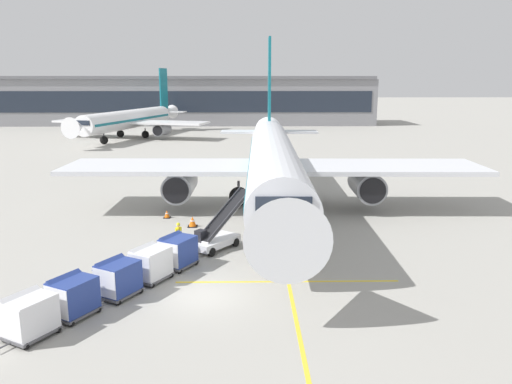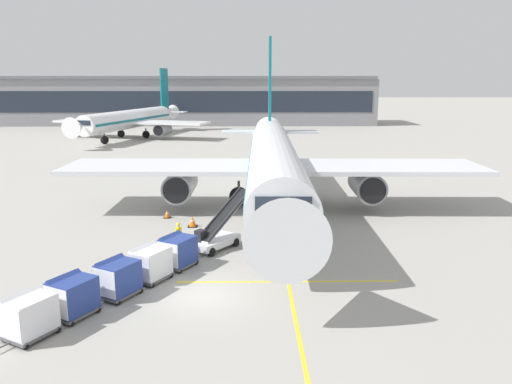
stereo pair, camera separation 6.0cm
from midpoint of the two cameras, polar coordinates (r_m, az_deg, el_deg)
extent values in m
plane|color=#9E9B93|center=(26.39, -5.87, -11.46)|extent=(600.00, 600.00, 0.00)
cylinder|color=silver|center=(41.78, 2.02, 3.41)|extent=(4.69, 34.64, 3.91)
cube|color=#146B7A|center=(41.78, 2.02, 3.41)|extent=(4.69, 33.26, 0.47)
cone|color=silver|center=(22.98, 3.33, -4.05)|extent=(3.80, 3.99, 3.71)
cone|color=silver|center=(61.99, 1.51, 6.60)|extent=(3.46, 6.33, 3.32)
cube|color=silver|center=(43.42, -9.97, 2.79)|extent=(16.57, 7.28, 0.36)
cylinder|color=#93969E|center=(42.79, -8.37, 0.80)|extent=(2.52, 4.55, 2.42)
cylinder|color=black|center=(40.57, -8.85, 0.16)|extent=(2.06, 0.17, 2.06)
cube|color=silver|center=(43.90, 13.81, 2.72)|extent=(16.57, 7.28, 0.36)
cylinder|color=#93969E|center=(43.20, 12.26, 0.76)|extent=(2.52, 4.55, 2.42)
cylinder|color=black|center=(41.01, 12.91, 0.12)|extent=(2.06, 0.17, 2.06)
cube|color=#146B7A|center=(60.12, 1.57, 11.84)|extent=(0.37, 4.15, 10.37)
cube|color=silver|center=(60.09, 1.55, 6.70)|extent=(11.22, 3.02, 0.20)
cube|color=#1E2633|center=(25.48, 3.04, -1.05)|extent=(2.78, 1.82, 0.86)
cylinder|color=#47474C|center=(32.23, 2.49, -4.10)|extent=(0.22, 0.22, 1.36)
sphere|color=black|center=(32.42, 2.48, -5.25)|extent=(1.67, 1.67, 1.67)
cylinder|color=#47474C|center=(43.98, -1.88, 0.37)|extent=(0.22, 0.22, 1.36)
sphere|color=black|center=(44.12, -1.88, -0.49)|extent=(1.67, 1.67, 1.67)
cylinder|color=#47474C|center=(44.13, 5.75, 0.36)|extent=(0.22, 0.22, 1.36)
sphere|color=black|center=(44.28, 5.73, -0.50)|extent=(1.67, 1.67, 1.67)
cube|color=silver|center=(33.10, -4.54, -5.51)|extent=(3.32, 3.68, 0.44)
cube|color=black|center=(32.49, -6.12, -4.83)|extent=(0.81, 0.82, 0.70)
cylinder|color=#333338|center=(32.96, -5.33, -4.47)|extent=(0.08, 0.08, 0.80)
cube|color=silver|center=(33.46, -3.39, -2.61)|extent=(3.48, 4.22, 2.70)
cube|color=black|center=(33.44, -3.39, -2.47)|extent=(3.28, 4.02, 2.55)
cube|color=#333338|center=(33.16, -2.81, -2.53)|extent=(2.78, 3.68, 2.72)
cube|color=#333338|center=(33.71, -3.97, -2.30)|extent=(2.78, 3.68, 2.72)
cylinder|color=black|center=(33.59, -2.25, -5.60)|extent=(0.50, 0.57, 0.56)
cylinder|color=black|center=(34.49, -4.18, -5.15)|extent=(0.50, 0.57, 0.56)
cylinder|color=black|center=(31.86, -4.92, -6.65)|extent=(0.50, 0.57, 0.56)
cylinder|color=black|center=(32.80, -6.88, -6.14)|extent=(0.50, 0.57, 0.56)
cube|color=#515156|center=(30.39, -8.56, -7.84)|extent=(2.38, 2.53, 0.12)
cylinder|color=#4C4C51|center=(29.40, -10.16, -8.63)|extent=(0.41, 0.64, 0.07)
cube|color=navy|center=(30.12, -8.61, -6.40)|extent=(2.24, 2.39, 1.50)
cube|color=navy|center=(30.20, -9.26, -5.32)|extent=(1.62, 2.02, 0.74)
cube|color=silver|center=(29.40, -9.75, -6.91)|extent=(1.27, 0.73, 1.38)
sphere|color=black|center=(30.22, -10.51, -8.15)|extent=(0.30, 0.30, 0.30)
sphere|color=black|center=(29.43, -8.43, -8.65)|extent=(0.30, 0.30, 0.30)
sphere|color=black|center=(31.40, -8.67, -7.29)|extent=(0.30, 0.30, 0.30)
sphere|color=black|center=(30.63, -6.62, -7.74)|extent=(0.30, 0.30, 0.30)
cube|color=#515156|center=(28.72, -11.46, -9.18)|extent=(2.38, 2.53, 0.12)
cylinder|color=#4C4C51|center=(27.79, -13.27, -10.04)|extent=(0.41, 0.64, 0.07)
cube|color=silver|center=(28.44, -11.53, -7.66)|extent=(2.24, 2.39, 1.50)
cube|color=silver|center=(28.52, -12.22, -6.51)|extent=(1.62, 2.02, 0.74)
cube|color=silver|center=(27.76, -12.82, -8.22)|extent=(1.27, 0.73, 1.38)
sphere|color=black|center=(28.61, -13.56, -9.50)|extent=(0.30, 0.30, 0.30)
sphere|color=black|center=(27.77, -11.44, -10.08)|extent=(0.30, 0.30, 0.30)
sphere|color=black|center=(29.72, -11.48, -8.55)|extent=(0.30, 0.30, 0.30)
sphere|color=black|center=(28.91, -9.38, -9.07)|extent=(0.30, 0.30, 0.30)
cube|color=#515156|center=(27.09, -14.90, -10.70)|extent=(2.38, 2.53, 0.12)
cylinder|color=#4C4C51|center=(26.23, -16.96, -11.64)|extent=(0.41, 0.64, 0.07)
cube|color=navy|center=(26.79, -15.00, -9.10)|extent=(2.24, 2.39, 1.50)
cube|color=navy|center=(26.88, -15.70, -7.88)|extent=(1.62, 2.02, 0.74)
cube|color=silver|center=(26.16, -16.46, -9.73)|extent=(1.27, 0.73, 1.38)
sphere|color=black|center=(27.05, -17.14, -11.02)|extent=(0.30, 0.30, 0.30)
sphere|color=black|center=(26.15, -15.01, -11.71)|extent=(0.30, 0.30, 0.30)
sphere|color=black|center=(28.09, -14.79, -9.99)|extent=(0.30, 0.30, 0.30)
sphere|color=black|center=(27.22, -12.66, -10.60)|extent=(0.30, 0.30, 0.30)
cube|color=#515156|center=(25.62, -19.47, -12.39)|extent=(2.38, 2.53, 0.12)
cylinder|color=#4C4C51|center=(24.84, -21.82, -13.41)|extent=(0.41, 0.64, 0.07)
cube|color=navy|center=(25.30, -19.60, -10.72)|extent=(2.24, 2.39, 1.50)
cube|color=navy|center=(25.40, -20.32, -9.41)|extent=(1.62, 2.02, 0.74)
cube|color=silver|center=(24.73, -21.28, -11.40)|extent=(1.27, 0.73, 1.38)
sphere|color=black|center=(25.66, -21.85, -12.69)|extent=(0.30, 0.30, 0.30)
sphere|color=black|center=(24.70, -19.77, -13.52)|extent=(0.30, 0.30, 0.30)
sphere|color=black|center=(26.59, -19.16, -11.58)|extent=(0.30, 0.30, 0.30)
sphere|color=black|center=(25.67, -17.06, -12.32)|extent=(0.30, 0.30, 0.30)
cube|color=#515156|center=(24.37, -23.64, -14.06)|extent=(2.38, 2.53, 0.12)
cylinder|color=#4C4C51|center=(23.69, -26.29, -15.13)|extent=(0.41, 0.64, 0.07)
cube|color=silver|center=(24.04, -23.81, -12.32)|extent=(2.24, 2.39, 1.50)
cube|color=silver|center=(24.14, -24.53, -10.92)|extent=(1.62, 2.02, 0.74)
cube|color=silver|center=(23.53, -25.70, -13.04)|extent=(1.27, 0.73, 1.38)
sphere|color=black|center=(24.49, -26.15, -14.32)|extent=(0.30, 0.30, 0.30)
sphere|color=black|center=(23.48, -24.15, -15.31)|extent=(0.30, 0.30, 0.30)
sphere|color=black|center=(25.32, -23.15, -13.15)|extent=(0.30, 0.30, 0.30)
sphere|color=black|center=(24.34, -21.09, -14.02)|extent=(0.30, 0.30, 0.30)
cylinder|color=#514C42|center=(33.52, -8.42, -5.51)|extent=(0.15, 0.15, 0.86)
cylinder|color=#514C42|center=(33.38, -8.60, -5.59)|extent=(0.15, 0.15, 0.86)
cube|color=yellow|center=(33.23, -8.55, -4.36)|extent=(0.39, 0.45, 0.58)
cube|color=white|center=(33.17, -8.37, -4.39)|extent=(0.16, 0.31, 0.08)
sphere|color=beige|center=(33.12, -8.57, -3.69)|extent=(0.21, 0.21, 0.21)
sphere|color=yellow|center=(33.10, -8.58, -3.57)|extent=(0.23, 0.23, 0.23)
cylinder|color=yellow|center=(33.44, -8.31, -4.34)|extent=(0.09, 0.09, 0.56)
cylinder|color=yellow|center=(33.06, -8.78, -4.55)|extent=(0.09, 0.09, 0.56)
cylinder|color=black|center=(31.75, -8.50, -6.53)|extent=(0.15, 0.15, 0.86)
cylinder|color=black|center=(31.61, -8.67, -6.62)|extent=(0.15, 0.15, 0.86)
cube|color=orange|center=(31.45, -8.63, -5.33)|extent=(0.37, 0.44, 0.58)
cube|color=white|center=(31.39, -8.43, -5.36)|extent=(0.14, 0.32, 0.08)
sphere|color=brown|center=(31.33, -8.65, -4.62)|extent=(0.21, 0.21, 0.21)
sphere|color=yellow|center=(31.31, -8.66, -4.50)|extent=(0.23, 0.23, 0.23)
cylinder|color=orange|center=(31.66, -8.40, -5.30)|extent=(0.09, 0.09, 0.56)
cylinder|color=orange|center=(31.27, -8.85, -5.54)|extent=(0.09, 0.09, 0.56)
cube|color=black|center=(38.38, -6.99, -3.79)|extent=(0.70, 0.70, 0.05)
cone|color=orange|center=(38.27, -7.01, -3.22)|extent=(0.56, 0.56, 0.74)
cylinder|color=white|center=(38.26, -7.01, -3.17)|extent=(0.31, 0.31, 0.09)
cube|color=black|center=(41.08, -9.78, -2.80)|extent=(0.54, 0.54, 0.05)
cone|color=orange|center=(41.00, -9.80, -2.38)|extent=(0.43, 0.43, 0.57)
cylinder|color=white|center=(40.99, -9.80, -2.34)|extent=(0.24, 0.24, 0.07)
cube|color=yellow|center=(42.62, 2.05, -2.10)|extent=(0.20, 110.00, 0.01)
cube|color=yellow|center=(28.10, 3.53, -9.89)|extent=(12.00, 0.20, 0.01)
cube|color=gray|center=(129.66, -7.95, 9.91)|extent=(92.10, 16.05, 10.81)
cube|color=#1E2633|center=(121.65, -8.42, 9.87)|extent=(89.34, 0.10, 4.87)
cube|color=slate|center=(127.97, -8.12, 12.45)|extent=(91.18, 13.64, 0.70)
cylinder|color=white|center=(98.08, -13.91, 7.83)|extent=(11.03, 29.22, 3.42)
cube|color=#146B7A|center=(98.08, -13.91, 7.83)|extent=(10.75, 28.10, 0.41)
cone|color=white|center=(84.04, -19.19, 6.82)|extent=(4.04, 4.16, 3.25)
cone|color=white|center=(113.68, -9.75, 8.71)|extent=(4.25, 6.05, 2.91)
cube|color=white|center=(102.58, -17.51, 7.52)|extent=(15.00, 9.34, 0.36)
cylinder|color=#93969E|center=(101.62, -17.12, 6.80)|extent=(3.05, 4.24, 2.12)
cylinder|color=black|center=(99.96, -17.70, 6.68)|extent=(1.77, 0.59, 1.80)
cube|color=white|center=(95.42, -9.59, 7.59)|extent=(15.00, 9.34, 0.36)
cylinder|color=#93969E|center=(95.43, -10.29, 6.82)|extent=(3.05, 4.24, 2.12)
cylinder|color=black|center=(93.67, -10.79, 6.70)|extent=(1.77, 0.59, 1.80)
cube|color=#146B7A|center=(112.25, -10.13, 11.13)|extent=(1.20, 3.47, 8.81)
cube|color=white|center=(112.17, -10.10, 8.79)|extent=(9.77, 4.76, 0.20)
cube|color=#1E2633|center=(86.00, -18.34, 7.33)|extent=(2.72, 2.12, 0.75)
cylinder|color=#47474C|center=(90.65, -16.46, 5.90)|extent=(0.22, 0.22, 1.13)
sphere|color=black|center=(90.71, -16.44, 5.55)|extent=(1.39, 1.39, 1.39)
cylinder|color=#47474C|center=(100.78, -14.74, 6.60)|extent=(0.22, 0.22, 1.13)
sphere|color=black|center=(100.84, -14.73, 6.28)|extent=(1.39, 1.39, 1.39)
cylinder|color=#47474C|center=(98.40, -12.11, 6.60)|extent=(0.22, 0.22, 1.13)
sphere|color=black|center=(98.45, -12.09, 6.27)|extent=(1.39, 1.39, 1.39)
camera|label=1|loc=(0.03, -89.95, 0.01)|focal=36.05mm
camera|label=2|loc=(0.03, 90.05, -0.01)|focal=36.05mm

